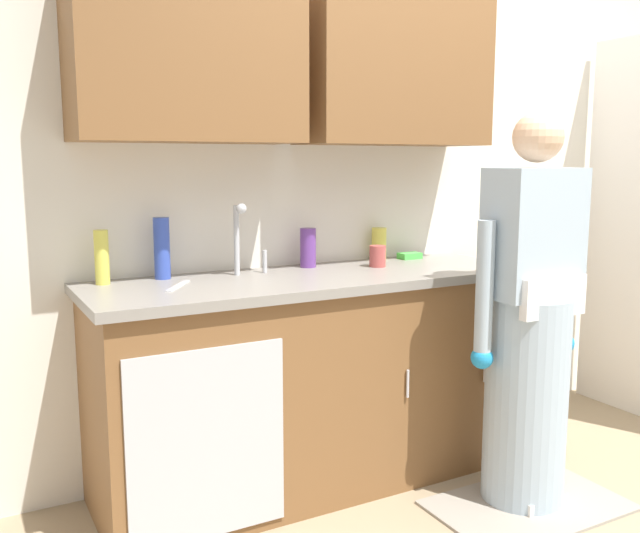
{
  "coord_description": "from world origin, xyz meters",
  "views": [
    {
      "loc": [
        -1.93,
        -1.89,
        1.43
      ],
      "look_at": [
        -0.6,
        0.55,
        1.0
      ],
      "focal_mm": 38.73,
      "sensor_mm": 36.0,
      "label": 1
    }
  ],
  "objects_px": {
    "person_at_sink": "(529,341)",
    "bottle_dish_liquid": "(162,248)",
    "bottle_water_short": "(308,248)",
    "knife_on_counter": "(178,286)",
    "bottle_water_tall": "(379,244)",
    "sponge": "(410,256)",
    "bottle_soap": "(102,257)",
    "cup_by_sink": "(378,256)",
    "sink": "(259,283)"
  },
  "relations": [
    {
      "from": "person_at_sink",
      "to": "bottle_soap",
      "type": "height_order",
      "value": "person_at_sink"
    },
    {
      "from": "person_at_sink",
      "to": "bottle_dish_liquid",
      "type": "distance_m",
      "value": 1.56
    },
    {
      "from": "bottle_water_short",
      "to": "sponge",
      "type": "bearing_deg",
      "value": -0.2
    },
    {
      "from": "bottle_water_short",
      "to": "sponge",
      "type": "height_order",
      "value": "bottle_water_short"
    },
    {
      "from": "person_at_sink",
      "to": "cup_by_sink",
      "type": "height_order",
      "value": "person_at_sink"
    },
    {
      "from": "bottle_water_tall",
      "to": "cup_by_sink",
      "type": "bearing_deg",
      "value": -125.01
    },
    {
      "from": "sink",
      "to": "bottle_water_short",
      "type": "distance_m",
      "value": 0.4
    },
    {
      "from": "cup_by_sink",
      "to": "knife_on_counter",
      "type": "xyz_separation_m",
      "value": [
        -0.97,
        -0.05,
        -0.05
      ]
    },
    {
      "from": "sponge",
      "to": "bottle_soap",
      "type": "bearing_deg",
      "value": -179.95
    },
    {
      "from": "bottle_water_tall",
      "to": "bottle_dish_liquid",
      "type": "xyz_separation_m",
      "value": [
        -1.1,
        -0.03,
        0.05
      ]
    },
    {
      "from": "bottle_soap",
      "to": "cup_by_sink",
      "type": "distance_m",
      "value": 1.22
    },
    {
      "from": "sponge",
      "to": "sink",
      "type": "bearing_deg",
      "value": -168.06
    },
    {
      "from": "sink",
      "to": "knife_on_counter",
      "type": "relative_size",
      "value": 2.08
    },
    {
      "from": "bottle_soap",
      "to": "person_at_sink",
      "type": "bearing_deg",
      "value": -27.02
    },
    {
      "from": "bottle_water_tall",
      "to": "sponge",
      "type": "xyz_separation_m",
      "value": [
        0.16,
        -0.04,
        -0.07
      ]
    },
    {
      "from": "sink",
      "to": "bottle_soap",
      "type": "xyz_separation_m",
      "value": [
        -0.59,
        0.19,
        0.12
      ]
    },
    {
      "from": "bottle_dish_liquid",
      "to": "knife_on_counter",
      "type": "xyz_separation_m",
      "value": [
        0.0,
        -0.21,
        -0.13
      ]
    },
    {
      "from": "bottle_dish_liquid",
      "to": "sponge",
      "type": "xyz_separation_m",
      "value": [
        1.25,
        -0.01,
        -0.11
      ]
    },
    {
      "from": "bottle_dish_liquid",
      "to": "bottle_soap",
      "type": "height_order",
      "value": "bottle_dish_liquid"
    },
    {
      "from": "bottle_water_short",
      "to": "cup_by_sink",
      "type": "xyz_separation_m",
      "value": [
        0.29,
        -0.14,
        -0.04
      ]
    },
    {
      "from": "person_at_sink",
      "to": "bottle_water_short",
      "type": "xyz_separation_m",
      "value": [
        -0.61,
        0.79,
        0.34
      ]
    },
    {
      "from": "bottle_dish_liquid",
      "to": "person_at_sink",
      "type": "bearing_deg",
      "value": -31.7
    },
    {
      "from": "cup_by_sink",
      "to": "knife_on_counter",
      "type": "height_order",
      "value": "cup_by_sink"
    },
    {
      "from": "person_at_sink",
      "to": "bottle_water_short",
      "type": "relative_size",
      "value": 8.98
    },
    {
      "from": "bottle_water_short",
      "to": "knife_on_counter",
      "type": "bearing_deg",
      "value": -163.79
    },
    {
      "from": "bottle_soap",
      "to": "knife_on_counter",
      "type": "distance_m",
      "value": 0.33
    },
    {
      "from": "knife_on_counter",
      "to": "person_at_sink",
      "type": "bearing_deg",
      "value": -79.49
    },
    {
      "from": "bottle_water_short",
      "to": "bottle_dish_liquid",
      "type": "bearing_deg",
      "value": 179.17
    },
    {
      "from": "sink",
      "to": "bottle_water_tall",
      "type": "distance_m",
      "value": 0.79
    },
    {
      "from": "bottle_water_tall",
      "to": "knife_on_counter",
      "type": "distance_m",
      "value": 1.12
    },
    {
      "from": "bottle_dish_liquid",
      "to": "knife_on_counter",
      "type": "bearing_deg",
      "value": -89.51
    },
    {
      "from": "cup_by_sink",
      "to": "sponge",
      "type": "bearing_deg",
      "value": 26.36
    },
    {
      "from": "person_at_sink",
      "to": "bottle_water_short",
      "type": "height_order",
      "value": "person_at_sink"
    },
    {
      "from": "sink",
      "to": "bottle_dish_liquid",
      "type": "height_order",
      "value": "sink"
    },
    {
      "from": "person_at_sink",
      "to": "bottle_soap",
      "type": "bearing_deg",
      "value": 152.98
    },
    {
      "from": "person_at_sink",
      "to": "cup_by_sink",
      "type": "xyz_separation_m",
      "value": [
        -0.32,
        0.64,
        0.3
      ]
    },
    {
      "from": "person_at_sink",
      "to": "bottle_water_short",
      "type": "distance_m",
      "value": 1.05
    },
    {
      "from": "cup_by_sink",
      "to": "sponge",
      "type": "relative_size",
      "value": 0.9
    },
    {
      "from": "bottle_water_tall",
      "to": "knife_on_counter",
      "type": "bearing_deg",
      "value": -167.89
    },
    {
      "from": "bottle_water_tall",
      "to": "bottle_dish_liquid",
      "type": "height_order",
      "value": "bottle_dish_liquid"
    },
    {
      "from": "bottle_water_short",
      "to": "sponge",
      "type": "distance_m",
      "value": 0.58
    },
    {
      "from": "person_at_sink",
      "to": "bottle_dish_liquid",
      "type": "xyz_separation_m",
      "value": [
        -1.29,
        0.8,
        0.38
      ]
    },
    {
      "from": "person_at_sink",
      "to": "bottle_water_tall",
      "type": "bearing_deg",
      "value": 103.35
    },
    {
      "from": "knife_on_counter",
      "to": "sponge",
      "type": "relative_size",
      "value": 2.18
    },
    {
      "from": "knife_on_counter",
      "to": "sink",
      "type": "bearing_deg",
      "value": -54.37
    },
    {
      "from": "knife_on_counter",
      "to": "sponge",
      "type": "xyz_separation_m",
      "value": [
        1.25,
        0.19,
        0.01
      ]
    },
    {
      "from": "bottle_dish_liquid",
      "to": "sink",
      "type": "bearing_deg",
      "value": -30.45
    },
    {
      "from": "knife_on_counter",
      "to": "sponge",
      "type": "bearing_deg",
      "value": -46.04
    },
    {
      "from": "bottle_water_tall",
      "to": "bottle_dish_liquid",
      "type": "relative_size",
      "value": 0.62
    },
    {
      "from": "bottle_dish_liquid",
      "to": "sponge",
      "type": "relative_size",
      "value": 2.33
    }
  ]
}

